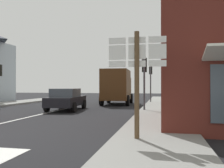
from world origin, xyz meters
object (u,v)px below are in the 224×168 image
at_px(route_sign_post, 137,73).
at_px(traffic_light_far_right, 151,75).
at_px(sedan_far, 66,99).
at_px(delivery_truck, 117,86).
at_px(traffic_light_near_right, 144,72).

distance_m(route_sign_post, traffic_light_far_right, 16.87).
bearing_deg(sedan_far, route_sign_post, -56.35).
xyz_separation_m(delivery_truck, route_sign_post, (3.30, -14.39, 0.35)).
xyz_separation_m(sedan_far, delivery_truck, (2.38, 5.86, 0.89)).
height_order(route_sign_post, traffic_light_near_right, traffic_light_near_right).
bearing_deg(traffic_light_near_right, traffic_light_far_right, 90.00).
distance_m(traffic_light_near_right, traffic_light_far_right, 8.08).
bearing_deg(delivery_truck, sedan_far, -112.12).
bearing_deg(sedan_far, traffic_light_near_right, 2.58).
relative_size(sedan_far, route_sign_post, 1.36).
bearing_deg(traffic_light_far_right, traffic_light_near_right, -90.00).
distance_m(sedan_far, traffic_light_near_right, 5.54).
height_order(sedan_far, route_sign_post, route_sign_post).
relative_size(sedan_far, traffic_light_near_right, 1.26).
distance_m(delivery_truck, traffic_light_near_right, 6.37).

